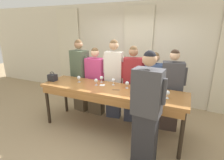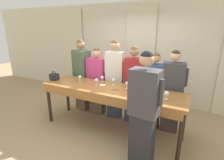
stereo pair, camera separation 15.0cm
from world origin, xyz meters
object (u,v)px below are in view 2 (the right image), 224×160
object	(u,v)px
guest_beige_cap	(172,92)
potted_plant	(80,82)
wine_glass_center_right	(96,80)
guest_olive_jacket	(82,75)
wine_glass_center_mid	(102,78)
wine_glass_front_right	(114,80)
handbag	(54,77)
wine_glass_center_left	(80,77)
host_pouring	(144,112)
wine_bottle	(135,83)
guest_cream_sweater	(115,79)
tasting_bar	(110,92)
guest_pink_top	(97,81)
wine_glass_front_mid	(167,94)
guest_navy_coat	(154,90)
guest_striped_shirt	(133,84)
wine_glass_front_left	(127,84)

from	to	relation	value
guest_beige_cap	potted_plant	bearing A→B (deg)	162.29
wine_glass_center_right	guest_olive_jacket	bearing A→B (deg)	145.57
wine_glass_center_mid	wine_glass_front_right	bearing A→B (deg)	-11.89
handbag	wine_glass_center_left	size ratio (longest dim) A/B	1.51
potted_plant	host_pouring	bearing A→B (deg)	-37.64
host_pouring	potted_plant	world-z (taller)	host_pouring
wine_bottle	wine_glass_center_mid	world-z (taller)	wine_bottle
guest_olive_jacket	potted_plant	bearing A→B (deg)	130.23
wine_glass_center_mid	guest_cream_sweater	xyz separation A→B (m)	(0.17, 0.30, -0.08)
tasting_bar	handbag	distance (m)	1.43
wine_bottle	guest_pink_top	bearing A→B (deg)	162.25
wine_glass_front_mid	potted_plant	size ratio (longest dim) A/B	0.22
wine_bottle	wine_glass_center_left	distance (m)	1.27
guest_olive_jacket	guest_navy_coat	bearing A→B (deg)	0.00
handbag	wine_glass_center_left	distance (m)	0.63
guest_pink_top	host_pouring	xyz separation A→B (m)	(1.55, -1.20, 0.09)
wine_glass_center_left	guest_beige_cap	xyz separation A→B (m)	(1.92, 0.49, -0.19)
wine_bottle	wine_glass_front_right	size ratio (longest dim) A/B	2.21
wine_glass_front_right	guest_olive_jacket	xyz separation A→B (m)	(-1.09, 0.36, -0.12)
wine_glass_center_left	wine_glass_front_mid	bearing A→B (deg)	-4.31
wine_glass_center_right	wine_glass_center_mid	bearing A→B (deg)	87.48
guest_olive_jacket	potted_plant	xyz separation A→B (m)	(-0.83, 0.98, -0.59)
wine_glass_front_right	guest_olive_jacket	size ratio (longest dim) A/B	0.08
wine_glass_front_right	host_pouring	xyz separation A→B (m)	(0.91, -0.84, -0.12)
wine_glass_center_left	guest_beige_cap	distance (m)	1.99
tasting_bar	wine_glass_center_right	xyz separation A→B (m)	(-0.35, 0.07, 0.18)
wine_glass_front_right	wine_glass_center_mid	distance (m)	0.32
tasting_bar	potted_plant	bearing A→B (deg)	141.02
guest_striped_shirt	tasting_bar	bearing A→B (deg)	-114.92
wine_glass_center_mid	host_pouring	bearing A→B (deg)	-36.39
wine_glass_front_left	guest_navy_coat	world-z (taller)	guest_navy_coat
wine_glass_center_right	guest_cream_sweater	xyz separation A→B (m)	(0.18, 0.52, -0.08)
tasting_bar	guest_navy_coat	bearing A→B (deg)	38.65
wine_glass_center_mid	guest_navy_coat	world-z (taller)	guest_navy_coat
wine_glass_front_right	wine_glass_center_left	distance (m)	0.79
wine_glass_center_left	potted_plant	world-z (taller)	wine_glass_center_left
guest_navy_coat	wine_glass_front_mid	bearing A→B (deg)	-60.02
wine_glass_center_right	guest_olive_jacket	distance (m)	0.93
wine_glass_front_right	wine_bottle	bearing A→B (deg)	0.67
potted_plant	guest_navy_coat	bearing A→B (deg)	-19.99
wine_bottle	potted_plant	xyz separation A→B (m)	(-2.39, 1.33, -0.73)
guest_navy_coat	host_pouring	bearing A→B (deg)	-83.29
guest_olive_jacket	guest_cream_sweater	size ratio (longest dim) A/B	0.99
guest_cream_sweater	guest_navy_coat	distance (m)	0.93
wine_glass_front_mid	guest_navy_coat	distance (m)	0.77
guest_olive_jacket	guest_beige_cap	xyz separation A→B (m)	(2.23, 0.00, -0.07)
guest_navy_coat	guest_olive_jacket	bearing A→B (deg)	180.00
wine_glass_front_mid	wine_glass_center_mid	distance (m)	1.50
guest_olive_jacket	guest_pink_top	distance (m)	0.46
tasting_bar	handbag	bearing A→B (deg)	-177.60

